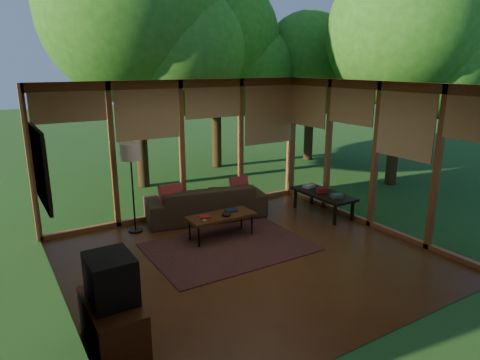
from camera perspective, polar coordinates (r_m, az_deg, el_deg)
floor at (r=6.93m, az=1.26°, el=-10.33°), size 5.50×5.50×0.00m
ceiling at (r=6.26m, az=1.40°, el=12.58°), size 5.50×5.50×0.00m
wall_left at (r=5.54m, az=-23.39°, el=-3.29°), size 0.04×5.00×2.70m
wall_front at (r=4.67m, az=18.31°, el=-6.15°), size 5.50×0.04×2.70m
window_wall_back at (r=8.62m, az=-7.74°, el=4.13°), size 5.50×0.12×2.70m
window_wall_right at (r=8.25m, az=17.63°, el=3.05°), size 0.12×5.00×2.70m
exterior_lawn at (r=17.73m, az=9.07°, el=5.31°), size 40.00×40.00×0.00m
tree_nw at (r=10.81m, az=-14.12°, el=21.10°), size 4.31×4.31×6.34m
tree_ne at (r=12.66m, az=-3.52°, el=17.94°), size 3.73×3.73×5.47m
tree_se at (r=11.29m, az=20.77°, el=17.89°), size 3.53×3.53×5.47m
tree_far at (r=13.66m, az=9.09°, el=15.54°), size 2.85×2.85×4.54m
rug at (r=7.30m, az=-1.46°, el=-8.90°), size 2.62×1.86×0.01m
sofa at (r=8.54m, az=-4.59°, el=-2.90°), size 2.46×1.35×0.68m
pillow_left at (r=8.12m, az=-9.19°, el=-2.12°), size 0.43×0.23×0.45m
pillow_right at (r=8.78m, az=-0.11°, el=-0.79°), size 0.37×0.20×0.39m
ct_book_lower at (r=7.34m, az=-4.75°, el=-5.15°), size 0.21×0.18×0.03m
ct_book_upper at (r=7.33m, az=-4.75°, el=-4.92°), size 0.21×0.18×0.03m
ct_book_side at (r=7.72m, az=-1.20°, el=-4.05°), size 0.25×0.21×0.03m
ct_bowl at (r=7.47m, az=-1.83°, el=-4.56°), size 0.16×0.16×0.07m
media_cabinet at (r=4.99m, az=-16.58°, el=-18.13°), size 0.50×1.00×0.60m
television at (r=4.71m, az=-16.86°, el=-12.46°), size 0.45×0.55×0.50m
console_book_a at (r=8.57m, az=12.84°, el=-2.08°), size 0.24×0.19×0.08m
console_book_b at (r=8.88m, az=10.83°, el=-1.32°), size 0.23×0.20×0.09m
console_book_c at (r=9.17m, az=9.16°, el=-0.80°), size 0.27×0.22×0.06m
floor_lamp at (r=7.79m, az=-14.39°, el=3.02°), size 0.36×0.36×1.65m
coffee_table at (r=7.55m, az=-2.54°, el=-4.91°), size 1.20×0.50×0.43m
side_console at (r=8.87m, az=11.02°, el=-1.95°), size 0.60×1.40×0.46m
wall_painting at (r=6.84m, az=-25.07°, el=1.63°), size 0.06×1.35×1.15m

